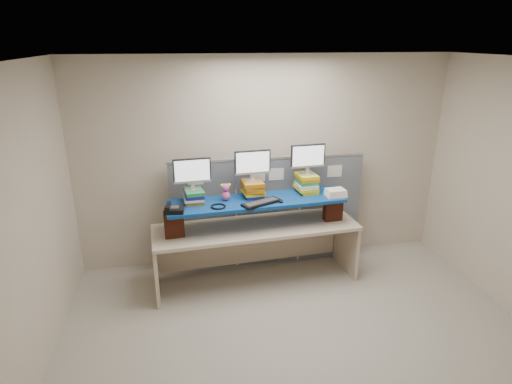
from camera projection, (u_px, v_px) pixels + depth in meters
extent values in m
cube|color=beige|center=(308.00, 221.00, 3.90)|extent=(5.00, 4.00, 2.80)
cube|color=#ABA395|center=(302.00, 346.00, 4.38)|extent=(5.00, 4.00, 0.01)
cube|color=white|center=(315.00, 62.00, 3.43)|extent=(5.00, 4.00, 0.01)
cube|color=#4F545D|center=(204.00, 217.00, 5.63)|extent=(0.85, 0.05, 1.50)
cube|color=#4F545D|center=(268.00, 213.00, 5.77)|extent=(0.85, 0.05, 1.50)
cube|color=#4F545D|center=(329.00, 209.00, 5.92)|extent=(0.85, 0.05, 1.50)
cube|color=silver|center=(268.00, 158.00, 5.51)|extent=(2.60, 0.06, 0.03)
cube|color=silver|center=(195.00, 179.00, 5.40)|extent=(0.20, 0.00, 0.16)
cube|color=silver|center=(257.00, 175.00, 5.53)|extent=(0.20, 0.00, 0.16)
cube|color=silver|center=(276.00, 174.00, 5.58)|extent=(0.20, 0.00, 0.16)
cube|color=silver|center=(335.00, 171.00, 5.71)|extent=(0.20, 0.00, 0.16)
cube|color=beige|center=(256.00, 228.00, 5.32)|extent=(2.59, 0.92, 0.04)
cube|color=beige|center=(156.00, 267.00, 5.16)|extent=(0.09, 0.69, 0.73)
cube|color=beige|center=(346.00, 244.00, 5.74)|extent=(0.09, 0.69, 0.73)
cube|color=maroon|center=(174.00, 224.00, 4.98)|extent=(0.24, 0.14, 0.31)
cube|color=maroon|center=(333.00, 208.00, 5.45)|extent=(0.24, 0.14, 0.31)
cube|color=navy|center=(256.00, 201.00, 5.20)|extent=(2.19, 0.69, 0.04)
cube|color=#B26B10|center=(194.00, 200.00, 5.12)|extent=(0.23, 0.28, 0.04)
cube|color=beige|center=(194.00, 198.00, 5.10)|extent=(0.25, 0.30, 0.03)
cube|color=navy|center=(194.00, 195.00, 5.10)|extent=(0.23, 0.29, 0.04)
cube|color=#207A3E|center=(194.00, 191.00, 5.09)|extent=(0.25, 0.32, 0.04)
cube|color=navy|center=(253.00, 195.00, 5.31)|extent=(0.23, 0.30, 0.04)
cube|color=gold|center=(253.00, 192.00, 5.28)|extent=(0.28, 0.29, 0.04)
cube|color=#B26B10|center=(253.00, 189.00, 5.27)|extent=(0.24, 0.28, 0.03)
cube|color=#B26B10|center=(253.00, 186.00, 5.25)|extent=(0.26, 0.29, 0.04)
cube|color=#B26B10|center=(253.00, 183.00, 5.23)|extent=(0.26, 0.30, 0.05)
cube|color=gold|center=(307.00, 191.00, 5.45)|extent=(0.24, 0.30, 0.04)
cube|color=gold|center=(306.00, 188.00, 5.44)|extent=(0.27, 0.32, 0.04)
cube|color=beige|center=(306.00, 185.00, 5.42)|extent=(0.25, 0.29, 0.04)
cube|color=#207A3E|center=(307.00, 182.00, 5.42)|extent=(0.25, 0.28, 0.04)
cube|color=#B26B10|center=(307.00, 178.00, 5.41)|extent=(0.26, 0.31, 0.04)
cube|color=gold|center=(307.00, 176.00, 5.40)|extent=(0.26, 0.30, 0.04)
cube|color=#B8B8BE|center=(193.00, 189.00, 5.08)|extent=(0.20, 0.14, 0.01)
cube|color=#B8B8BE|center=(193.00, 186.00, 5.06)|extent=(0.05, 0.04, 0.08)
cube|color=black|center=(192.00, 170.00, 5.00)|extent=(0.44, 0.06, 0.29)
cube|color=white|center=(192.00, 171.00, 4.98)|extent=(0.41, 0.03, 0.26)
cube|color=#B8B8BE|center=(253.00, 180.00, 5.23)|extent=(0.20, 0.14, 0.01)
cube|color=#B8B8BE|center=(253.00, 177.00, 5.21)|extent=(0.05, 0.04, 0.08)
cube|color=black|center=(252.00, 162.00, 5.15)|extent=(0.44, 0.06, 0.29)
cube|color=white|center=(253.00, 163.00, 5.13)|extent=(0.41, 0.03, 0.26)
cube|color=#B8B8BE|center=(307.00, 174.00, 5.38)|extent=(0.20, 0.14, 0.01)
cube|color=#B8B8BE|center=(307.00, 170.00, 5.37)|extent=(0.05, 0.04, 0.08)
cube|color=black|center=(308.00, 156.00, 5.30)|extent=(0.44, 0.06, 0.29)
cube|color=white|center=(308.00, 156.00, 5.29)|extent=(0.41, 0.03, 0.26)
cube|color=black|center=(261.00, 203.00, 5.06)|extent=(0.51, 0.35, 0.03)
cube|color=#2F3032|center=(261.00, 202.00, 5.06)|extent=(0.43, 0.28, 0.00)
ellipsoid|color=black|center=(281.00, 201.00, 5.12)|extent=(0.06, 0.10, 0.03)
cube|color=black|center=(174.00, 210.00, 4.83)|extent=(0.23, 0.21, 0.05)
cube|color=#2F3032|center=(174.00, 207.00, 4.82)|extent=(0.12, 0.12, 0.01)
cube|color=black|center=(168.00, 206.00, 4.81)|extent=(0.07, 0.20, 0.04)
torus|color=black|center=(218.00, 206.00, 4.97)|extent=(0.22, 0.22, 0.02)
ellipsoid|color=#D5518E|center=(226.00, 196.00, 5.16)|extent=(0.10, 0.09, 0.12)
sphere|color=#D5518E|center=(226.00, 187.00, 5.12)|extent=(0.09, 0.09, 0.09)
sphere|color=yellow|center=(222.00, 185.00, 5.11)|extent=(0.04, 0.04, 0.04)
sphere|color=yellow|center=(229.00, 185.00, 5.12)|extent=(0.04, 0.04, 0.04)
cube|color=white|center=(335.00, 195.00, 5.31)|extent=(0.26, 0.21, 0.03)
cube|color=white|center=(336.00, 193.00, 5.30)|extent=(0.25, 0.20, 0.03)
cube|color=white|center=(336.00, 190.00, 5.29)|extent=(0.24, 0.19, 0.03)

